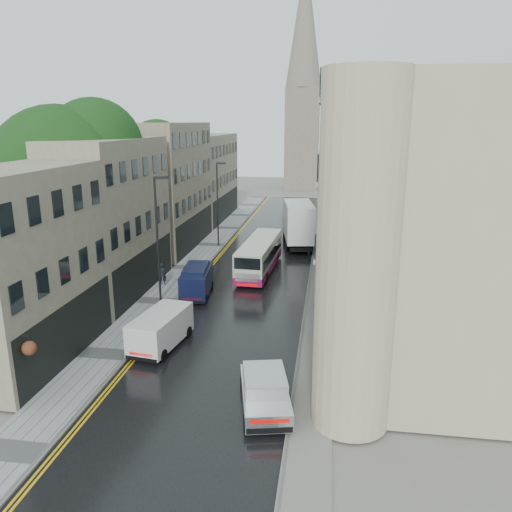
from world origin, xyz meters
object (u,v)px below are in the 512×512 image
(tree_near, at_px, (64,200))
(white_van, at_px, (132,339))
(cream_bus, at_px, (240,264))
(tree_far, at_px, (138,187))
(lamp_post_far, at_px, (218,205))
(pedestrian, at_px, (162,274))
(silver_hatchback, at_px, (246,412))
(navy_van, at_px, (181,287))
(white_lorry, at_px, (287,228))
(lamp_post_near, at_px, (158,240))

(tree_near, relative_size, white_van, 3.07)
(tree_near, bearing_deg, cream_bus, 22.74)
(tree_far, height_order, white_van, tree_far)
(cream_bus, relative_size, lamp_post_far, 1.19)
(tree_far, distance_m, pedestrian, 12.88)
(tree_near, xyz_separation_m, silver_hatchback, (15.31, -14.64, -6.08))
(cream_bus, xyz_separation_m, navy_van, (-3.19, -5.50, -0.17))
(white_lorry, height_order, pedestrian, white_lorry)
(navy_van, distance_m, pedestrian, 4.13)
(tree_near, distance_m, pedestrian, 8.81)
(white_lorry, height_order, navy_van, white_lorry)
(white_lorry, xyz_separation_m, lamp_post_far, (-7.02, 0.84, 1.96))
(navy_van, relative_size, lamp_post_near, 0.53)
(white_lorry, relative_size, pedestrian, 4.99)
(lamp_post_far, bearing_deg, cream_bus, -75.91)
(lamp_post_near, bearing_deg, lamp_post_far, 65.31)
(white_lorry, distance_m, navy_van, 16.51)
(tree_near, xyz_separation_m, pedestrian, (5.91, 2.66, -5.96))
(tree_near, distance_m, navy_van, 10.20)
(lamp_post_far, bearing_deg, pedestrian, -103.95)
(cream_bus, distance_m, lamp_post_far, 11.81)
(cream_bus, relative_size, silver_hatchback, 2.19)
(silver_hatchback, bearing_deg, tree_near, 123.90)
(cream_bus, bearing_deg, white_lorry, 76.64)
(white_van, distance_m, lamp_post_near, 9.20)
(tree_far, xyz_separation_m, navy_van, (8.10, -13.64, -5.04))
(white_van, xyz_separation_m, navy_van, (0.20, 8.41, 0.15))
(tree_near, relative_size, tree_far, 1.11)
(white_lorry, relative_size, white_van, 1.91)
(cream_bus, distance_m, silver_hatchback, 19.86)
(silver_hatchback, xyz_separation_m, lamp_post_far, (-7.88, 30.17, 3.38))
(tree_far, bearing_deg, silver_hatchback, -61.49)
(silver_hatchback, bearing_deg, cream_bus, 88.41)
(tree_far, bearing_deg, white_van, -70.29)
(tree_far, xyz_separation_m, lamp_post_far, (7.13, 2.53, -1.99))
(tree_near, distance_m, silver_hatchback, 22.04)
(tree_far, distance_m, lamp_post_near, 15.20)
(tree_near, bearing_deg, tree_far, 88.68)
(tree_near, bearing_deg, pedestrian, 24.23)
(tree_far, bearing_deg, tree_near, -91.32)
(white_lorry, bearing_deg, tree_near, -143.28)
(navy_van, bearing_deg, tree_far, 114.62)
(cream_bus, height_order, navy_van, cream_bus)
(white_van, relative_size, lamp_post_far, 0.55)
(navy_van, bearing_deg, white_lorry, 62.37)
(tree_far, xyz_separation_m, pedestrian, (5.61, -10.34, -5.25))
(tree_near, relative_size, white_lorry, 1.61)
(tree_far, distance_m, cream_bus, 14.75)
(cream_bus, height_order, white_van, cream_bus)
(tree_near, bearing_deg, silver_hatchback, -43.72)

